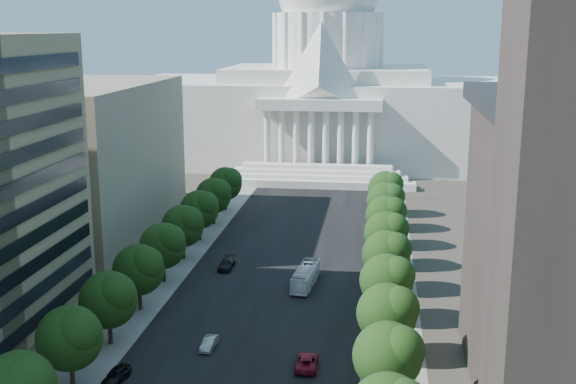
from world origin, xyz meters
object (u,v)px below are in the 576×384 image
at_px(car_dark_a, 116,375).
at_px(car_dark_b, 227,264).
at_px(city_bus, 306,276).
at_px(car_red, 306,362).
at_px(car_silver, 209,343).

distance_m(car_dark_a, car_dark_b, 41.90).
bearing_deg(city_bus, car_red, -78.30).
bearing_deg(car_dark_a, car_red, 24.16).
bearing_deg(car_dark_b, city_bus, -24.22).
xyz_separation_m(car_dark_b, city_bus, (14.41, -6.62, 0.79)).
height_order(car_dark_a, city_bus, city_bus).
xyz_separation_m(car_dark_a, car_silver, (8.77, 10.17, -0.12)).
relative_size(car_silver, city_bus, 0.37).
distance_m(car_dark_b, city_bus, 15.88).
bearing_deg(car_dark_b, car_red, -63.12).
distance_m(car_silver, city_bus, 26.82).
height_order(car_dark_a, car_red, car_dark_a).
relative_size(car_silver, car_dark_b, 0.76).
bearing_deg(car_red, car_dark_a, 14.70).
bearing_deg(car_dark_b, car_dark_a, -95.48).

